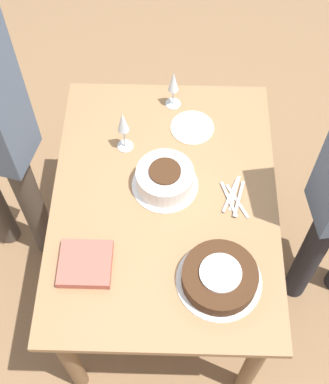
% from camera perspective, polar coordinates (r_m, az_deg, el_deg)
% --- Properties ---
extents(ground_plane, '(12.00, 12.00, 0.00)m').
position_cam_1_polar(ground_plane, '(2.82, 0.00, -8.88)').
color(ground_plane, '#8E6B47').
extents(dining_table, '(1.23, 0.90, 0.77)m').
position_cam_1_polar(dining_table, '(2.25, 0.00, -2.46)').
color(dining_table, '#9E754C').
rests_on(dining_table, ground_plane).
extents(cake_center_white, '(0.27, 0.27, 0.11)m').
position_cam_1_polar(cake_center_white, '(2.13, -0.08, 1.44)').
color(cake_center_white, white).
rests_on(cake_center_white, dining_table).
extents(cake_front_chocolate, '(0.32, 0.32, 0.08)m').
position_cam_1_polar(cake_front_chocolate, '(1.95, 5.90, -9.04)').
color(cake_front_chocolate, white).
rests_on(cake_front_chocolate, dining_table).
extents(wine_glass_near, '(0.07, 0.07, 0.21)m').
position_cam_1_polar(wine_glass_near, '(2.17, -4.44, 7.20)').
color(wine_glass_near, silver).
rests_on(wine_glass_near, dining_table).
extents(wine_glass_far, '(0.07, 0.07, 0.19)m').
position_cam_1_polar(wine_glass_far, '(2.34, 0.96, 11.45)').
color(wine_glass_far, silver).
rests_on(wine_glass_far, dining_table).
extents(dessert_plate_right, '(0.19, 0.19, 0.01)m').
position_cam_1_polar(dessert_plate_right, '(2.34, 2.97, 6.87)').
color(dessert_plate_right, beige).
rests_on(dessert_plate_right, dining_table).
extents(fork_pile, '(0.20, 0.11, 0.01)m').
position_cam_1_polar(fork_pile, '(2.15, 7.43, -0.56)').
color(fork_pile, silver).
rests_on(fork_pile, dining_table).
extents(napkin_stack, '(0.18, 0.19, 0.03)m').
position_cam_1_polar(napkin_stack, '(2.00, -8.43, -7.57)').
color(napkin_stack, '#B75B4C').
rests_on(napkin_stack, dining_table).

